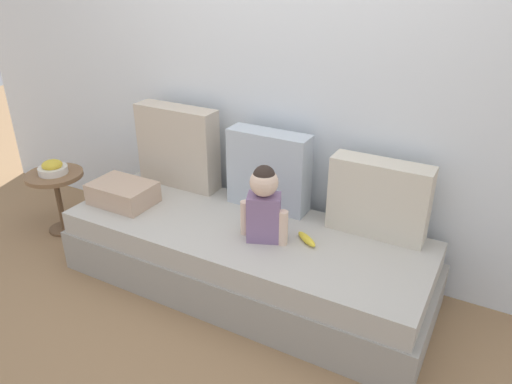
# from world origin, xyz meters

# --- Properties ---
(ground_plane) EXTENTS (12.00, 12.00, 0.00)m
(ground_plane) POSITION_xyz_m (0.00, 0.00, 0.00)
(ground_plane) COLOR #93704C
(back_wall) EXTENTS (5.45, 0.10, 2.51)m
(back_wall) POSITION_xyz_m (0.00, 0.54, 1.26)
(back_wall) COLOR silver
(back_wall) RESTS_ON ground
(couch) EXTENTS (2.25, 0.82, 0.42)m
(couch) POSITION_xyz_m (0.00, 0.00, 0.21)
(couch) COLOR #9C978F
(couch) RESTS_ON ground
(throw_pillow_left) EXTENTS (0.58, 0.16, 0.56)m
(throw_pillow_left) POSITION_xyz_m (-0.70, 0.31, 0.69)
(throw_pillow_left) COLOR #C1B29E
(throw_pillow_left) RESTS_ON couch
(throw_pillow_center) EXTENTS (0.52, 0.16, 0.50)m
(throw_pillow_center) POSITION_xyz_m (0.00, 0.31, 0.66)
(throw_pillow_center) COLOR #B2BCC6
(throw_pillow_center) RESTS_ON couch
(throw_pillow_right) EXTENTS (0.56, 0.16, 0.44)m
(throw_pillow_right) POSITION_xyz_m (0.70, 0.31, 0.64)
(throw_pillow_right) COLOR beige
(throw_pillow_right) RESTS_ON couch
(toddler) EXTENTS (0.29, 0.19, 0.45)m
(toddler) POSITION_xyz_m (0.16, -0.06, 0.65)
(toddler) COLOR gray
(toddler) RESTS_ON couch
(banana) EXTENTS (0.16, 0.13, 0.04)m
(banana) POSITION_xyz_m (0.39, 0.02, 0.44)
(banana) COLOR yellow
(banana) RESTS_ON couch
(folded_blanket) EXTENTS (0.40, 0.28, 0.14)m
(folded_blanket) POSITION_xyz_m (-0.84, -0.10, 0.48)
(folded_blanket) COLOR tan
(folded_blanket) RESTS_ON couch
(side_table) EXTENTS (0.40, 0.40, 0.47)m
(side_table) POSITION_xyz_m (-1.53, -0.07, 0.36)
(side_table) COLOR brown
(side_table) RESTS_ON ground
(fruit_bowl) EXTENTS (0.20, 0.20, 0.10)m
(fruit_bowl) POSITION_xyz_m (-1.53, -0.07, 0.51)
(fruit_bowl) COLOR silver
(fruit_bowl) RESTS_ON side_table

